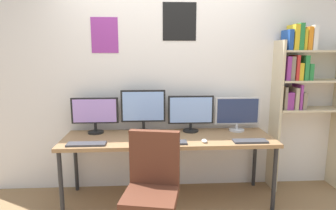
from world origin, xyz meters
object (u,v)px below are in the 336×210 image
(keyboard_center, at_px, (170,143))
(keyboard_right, at_px, (250,141))
(office_chair, at_px, (152,201))
(keyboard_left, at_px, (86,144))
(bookshelf, at_px, (302,86))
(monitor_center_right, at_px, (191,112))
(monitor_far_right, at_px, (237,113))
(computer_mouse, at_px, (204,141))
(monitor_far_left, at_px, (95,113))
(monitor_center_left, at_px, (143,109))
(desk, at_px, (168,141))

(keyboard_center, bearing_deg, keyboard_right, 0.00)
(office_chair, xyz_separation_m, keyboard_left, (-0.66, 0.54, 0.35))
(office_chair, bearing_deg, keyboard_left, 140.55)
(bookshelf, height_order, monitor_center_right, bookshelf)
(bookshelf, bearing_deg, monitor_far_right, -178.79)
(monitor_far_right, distance_m, computer_mouse, 0.66)
(bookshelf, bearing_deg, monitor_center_right, -179.29)
(bookshelf, xyz_separation_m, monitor_center_right, (-1.32, -0.02, -0.30))
(bookshelf, xyz_separation_m, computer_mouse, (-1.24, -0.44, -0.52))
(monitor_far_left, distance_m, monitor_center_left, 0.55)
(monitor_center_right, distance_m, computer_mouse, 0.49)
(monitor_center_left, distance_m, keyboard_center, 0.59)
(monitor_center_left, height_order, computer_mouse, monitor_center_left)
(office_chair, distance_m, monitor_far_right, 1.52)
(office_chair, xyz_separation_m, keyboard_right, (1.02, 0.54, 0.35))
(monitor_far_left, distance_m, keyboard_left, 0.50)
(office_chair, xyz_separation_m, keyboard_center, (0.18, 0.54, 0.35))
(office_chair, xyz_separation_m, monitor_center_left, (-0.09, 0.98, 0.62))
(monitor_far_left, distance_m, keyboard_center, 0.97)
(computer_mouse, bearing_deg, desk, 149.62)
(monitor_far_left, bearing_deg, monitor_center_right, 0.00)
(keyboard_left, height_order, computer_mouse, computer_mouse)
(monitor_far_left, xyz_separation_m, keyboard_right, (1.67, -0.44, -0.23))
(keyboard_center, height_order, keyboard_right, same)
(monitor_far_right, bearing_deg, monitor_center_left, 180.00)
(desk, xyz_separation_m, computer_mouse, (0.36, -0.21, 0.07))
(bookshelf, distance_m, office_chair, 2.22)
(monitor_center_right, bearing_deg, bookshelf, 0.71)
(keyboard_center, relative_size, keyboard_right, 1.00)
(desk, xyz_separation_m, keyboard_center, (0.00, -0.23, 0.06))
(bookshelf, height_order, office_chair, bookshelf)
(keyboard_left, xyz_separation_m, computer_mouse, (1.20, 0.02, 0.01))
(keyboard_right, bearing_deg, keyboard_left, 180.00)
(office_chair, relative_size, monitor_center_right, 1.86)
(desk, relative_size, bookshelf, 1.16)
(desk, relative_size, keyboard_center, 6.50)
(office_chair, bearing_deg, computer_mouse, 45.47)
(office_chair, relative_size, keyboard_center, 2.80)
(desk, height_order, computer_mouse, computer_mouse)
(keyboard_center, xyz_separation_m, keyboard_right, (0.84, 0.00, 0.00))
(monitor_center_left, bearing_deg, monitor_far_left, -180.00)
(keyboard_right, bearing_deg, computer_mouse, 177.92)
(monitor_far_left, height_order, computer_mouse, monitor_far_left)
(desk, relative_size, keyboard_right, 6.52)
(monitor_far_left, bearing_deg, keyboard_left, -91.38)
(monitor_center_left, relative_size, keyboard_left, 1.32)
(keyboard_left, bearing_deg, monitor_center_left, 38.13)
(keyboard_left, bearing_deg, monitor_center_right, 21.61)
(monitor_center_right, xyz_separation_m, keyboard_center, (-0.28, -0.44, -0.23))
(monitor_far_left, relative_size, monitor_far_right, 1.01)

